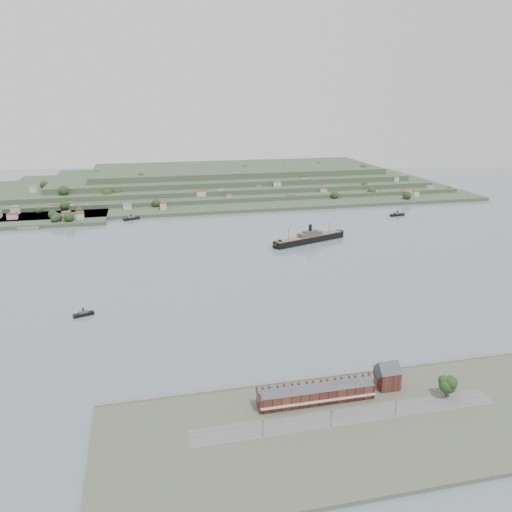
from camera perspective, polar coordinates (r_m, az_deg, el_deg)
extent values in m
plane|color=slate|center=(390.28, 0.04, -2.72)|extent=(1400.00, 1400.00, 0.00)
cube|color=#4C5142|center=(231.17, 11.06, -18.59)|extent=(220.00, 80.00, 2.00)
cube|color=slate|center=(260.78, 7.57, -13.70)|extent=(220.00, 2.00, 2.60)
cube|color=#595959|center=(234.97, 10.47, -17.56)|extent=(140.00, 12.00, 0.10)
cube|color=#411C17|center=(240.50, 6.90, -15.46)|extent=(55.00, 8.00, 7.00)
cube|color=#36393D|center=(238.60, 6.93, -14.76)|extent=(55.60, 8.15, 8.15)
cube|color=#B1AE9D|center=(237.04, 7.30, -16.18)|extent=(55.00, 1.60, 0.25)
cube|color=#411C17|center=(231.31, 0.27, -15.47)|extent=(0.50, 8.40, 3.00)
cube|color=#411C17|center=(247.71, 13.12, -13.53)|extent=(0.50, 8.40, 3.00)
cube|color=#301E1A|center=(231.65, 1.64, -15.01)|extent=(0.90, 1.40, 3.20)
cube|color=#301E1A|center=(232.89, 2.99, -14.84)|extent=(0.90, 1.40, 3.20)
cube|color=#301E1A|center=(236.51, 6.31, -14.37)|extent=(0.90, 1.40, 3.20)
cube|color=#301E1A|center=(238.16, 7.60, -14.17)|extent=(0.90, 1.40, 3.20)
cube|color=#301E1A|center=(242.80, 10.73, -13.67)|extent=(0.90, 1.40, 3.20)
cube|color=#301E1A|center=(244.84, 11.95, -13.46)|extent=(0.90, 1.40, 3.20)
cube|color=#411C17|center=(256.64, 14.74, -13.39)|extent=(10.00, 10.00, 9.00)
cube|color=#36393D|center=(254.38, 14.82, -12.52)|extent=(10.40, 10.18, 10.18)
cube|color=#374D33|center=(733.40, -6.28, 7.12)|extent=(760.00, 260.00, 4.00)
cube|color=#374D33|center=(759.46, -5.01, 7.87)|extent=(680.00, 220.00, 5.00)
cube|color=#374D33|center=(775.31, -4.07, 8.51)|extent=(600.00, 200.00, 6.00)
cube|color=#374D33|center=(791.30, -3.16, 9.20)|extent=(520.00, 180.00, 7.00)
cube|color=#374D33|center=(807.44, -2.29, 9.92)|extent=(440.00, 160.00, 8.00)
cube|color=#374D33|center=(632.32, -23.37, 4.03)|extent=(150.00, 90.00, 4.00)
cube|color=slate|center=(593.33, -24.51, 3.00)|extent=(22.00, 14.00, 2.80)
cube|color=black|center=(490.90, 6.02, 1.90)|extent=(76.78, 36.54, 6.06)
cone|color=black|center=(468.24, 2.29, 1.19)|extent=(13.33, 13.33, 10.39)
cylinder|color=black|center=(515.51, 9.41, 2.53)|extent=(10.39, 10.39, 6.06)
cube|color=brown|center=(490.01, 6.03, 2.27)|extent=(74.85, 35.13, 0.52)
cube|color=#464441|center=(490.56, 6.20, 2.51)|extent=(27.08, 16.25, 3.46)
cube|color=#464441|center=(489.95, 6.21, 2.77)|extent=(15.10, 10.45, 2.17)
cylinder|color=black|center=(489.11, 6.22, 3.14)|extent=(3.12, 3.12, 7.80)
cylinder|color=#402B1D|center=(474.07, 3.76, 2.52)|extent=(0.43, 0.43, 13.86)
cylinder|color=#402B1D|center=(505.00, 8.35, 3.22)|extent=(0.43, 0.43, 12.13)
cube|color=black|center=(346.41, -19.11, -6.32)|extent=(13.56, 7.48, 2.10)
cube|color=#464441|center=(345.80, -19.13, -6.09)|extent=(6.49, 4.53, 1.58)
cylinder|color=black|center=(345.12, -19.16, -5.82)|extent=(0.88, 0.88, 3.06)
cube|color=black|center=(597.11, -14.05, 4.15)|extent=(19.10, 12.47, 2.49)
cube|color=#464441|center=(596.69, -14.06, 4.33)|extent=(9.35, 7.26, 1.86)
cylinder|color=black|center=(596.23, -14.08, 4.52)|extent=(1.04, 1.04, 3.62)
cube|color=black|center=(622.33, 15.84, 4.55)|extent=(19.20, 8.18, 2.48)
cube|color=#464441|center=(621.93, 15.86, 4.72)|extent=(8.94, 5.46, 1.86)
cylinder|color=black|center=(621.49, 15.87, 4.90)|extent=(1.03, 1.03, 3.62)
cylinder|color=#402B1D|center=(258.78, 20.94, -14.37)|extent=(1.05, 1.05, 4.37)
sphere|color=black|center=(256.78, 21.04, -13.62)|extent=(7.87, 7.87, 7.87)
sphere|color=black|center=(258.09, 21.37, -13.27)|extent=(6.12, 6.12, 6.12)
sphere|color=black|center=(254.75, 20.88, -13.75)|extent=(5.60, 5.60, 5.60)
sphere|color=black|center=(254.58, 21.42, -13.38)|extent=(5.25, 5.25, 5.25)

